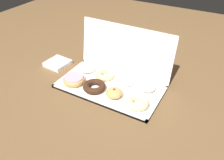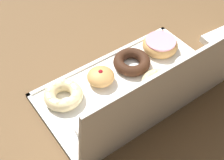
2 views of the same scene
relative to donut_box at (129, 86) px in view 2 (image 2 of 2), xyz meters
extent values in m
plane|color=brown|center=(0.00, 0.00, -0.01)|extent=(3.00, 3.00, 0.00)
cube|color=white|center=(0.00, 0.00, 0.00)|extent=(0.54, 0.29, 0.01)
cube|color=white|center=(0.00, -0.14, 0.00)|extent=(0.54, 0.01, 0.01)
cube|color=white|center=(0.00, 0.14, 0.00)|extent=(0.54, 0.01, 0.01)
cube|color=white|center=(-0.27, 0.00, 0.00)|extent=(0.01, 0.29, 0.01)
cube|color=white|center=(0.27, 0.00, 0.00)|extent=(0.01, 0.29, 0.01)
cube|color=white|center=(0.00, 0.17, 0.13)|extent=(0.54, 0.05, 0.28)
torus|color=tan|center=(-0.18, -0.07, 0.02)|extent=(0.12, 0.12, 0.04)
cylinder|color=pink|center=(-0.18, -0.07, 0.04)|extent=(0.10, 0.10, 0.01)
torus|color=#381E11|center=(-0.06, -0.06, 0.02)|extent=(0.12, 0.12, 0.03)
ellipsoid|color=tan|center=(0.06, -0.06, 0.03)|extent=(0.08, 0.08, 0.04)
sphere|color=#B21923|center=(0.06, -0.06, 0.05)|extent=(0.01, 0.01, 0.01)
torus|color=beige|center=(0.19, -0.07, 0.02)|extent=(0.11, 0.11, 0.04)
sphere|color=beige|center=(0.23, -0.07, 0.03)|extent=(0.02, 0.02, 0.02)
sphere|color=beige|center=(0.22, -0.04, 0.03)|extent=(0.02, 0.02, 0.02)
sphere|color=beige|center=(0.19, -0.03, 0.03)|extent=(0.02, 0.02, 0.02)
sphere|color=beige|center=(0.17, -0.03, 0.03)|extent=(0.02, 0.02, 0.02)
sphere|color=beige|center=(0.15, -0.05, 0.03)|extent=(0.02, 0.02, 0.02)
sphere|color=beige|center=(0.15, -0.08, 0.03)|extent=(0.02, 0.02, 0.02)
sphere|color=beige|center=(0.17, -0.10, 0.03)|extent=(0.02, 0.02, 0.02)
sphere|color=beige|center=(0.19, -0.10, 0.03)|extent=(0.02, 0.02, 0.02)
sphere|color=beige|center=(0.22, -0.09, 0.03)|extent=(0.02, 0.02, 0.02)
ellipsoid|color=white|center=(-0.19, 0.06, 0.03)|extent=(0.09, 0.09, 0.04)
torus|color=#EACC8C|center=(-0.07, 0.06, 0.02)|extent=(0.11, 0.11, 0.04)
sphere|color=#EACC8C|center=(-0.03, 0.06, 0.03)|extent=(0.02, 0.02, 0.02)
sphere|color=#EACC8C|center=(-0.04, 0.08, 0.03)|extent=(0.02, 0.02, 0.02)
sphere|color=#EACC8C|center=(-0.06, 0.10, 0.03)|extent=(0.02, 0.02, 0.02)
sphere|color=#EACC8C|center=(-0.08, 0.10, 0.03)|extent=(0.02, 0.02, 0.02)
sphere|color=#EACC8C|center=(-0.10, 0.08, 0.03)|extent=(0.02, 0.02, 0.02)
sphere|color=#EACC8C|center=(-0.11, 0.06, 0.03)|extent=(0.02, 0.02, 0.02)
sphere|color=#EACC8C|center=(-0.10, 0.04, 0.03)|extent=(0.02, 0.02, 0.02)
sphere|color=#EACC8C|center=(-0.08, 0.03, 0.03)|extent=(0.02, 0.02, 0.02)
sphere|color=#EACC8C|center=(-0.06, 0.03, 0.03)|extent=(0.02, 0.02, 0.02)
sphere|color=#EACC8C|center=(-0.04, 0.04, 0.03)|extent=(0.02, 0.02, 0.02)
ellipsoid|color=white|center=(0.07, 0.06, 0.03)|extent=(0.08, 0.08, 0.04)
ellipsoid|color=white|center=(0.18, 0.07, 0.03)|extent=(0.09, 0.09, 0.05)
camera|label=1|loc=(0.48, -0.84, 0.73)|focal=36.76mm
camera|label=2|loc=(0.41, 0.48, 0.71)|focal=50.12mm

